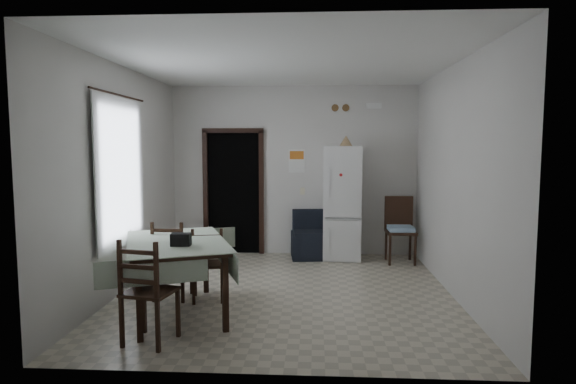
% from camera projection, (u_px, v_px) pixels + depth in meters
% --- Properties ---
extents(ground, '(4.50, 4.50, 0.00)m').
position_uv_depth(ground, '(286.00, 292.00, 6.20)').
color(ground, '#B4AA93').
rests_on(ground, ground).
extents(ceiling, '(4.20, 4.50, 0.02)m').
position_uv_depth(ceiling, '(286.00, 63.00, 5.92)').
color(ceiling, white).
rests_on(ceiling, ground).
extents(wall_back, '(4.20, 0.02, 2.90)m').
position_uv_depth(wall_back, '(294.00, 171.00, 8.30)').
color(wall_back, silver).
rests_on(wall_back, ground).
extents(wall_front, '(4.20, 0.02, 2.90)m').
position_uv_depth(wall_front, '(268.00, 200.00, 3.83)').
color(wall_front, silver).
rests_on(wall_front, ground).
extents(wall_left, '(0.02, 4.50, 2.90)m').
position_uv_depth(wall_left, '(123.00, 179.00, 6.18)').
color(wall_left, silver).
rests_on(wall_left, ground).
extents(wall_right, '(0.02, 4.50, 2.90)m').
position_uv_depth(wall_right, '(455.00, 181.00, 5.94)').
color(wall_right, silver).
rests_on(wall_right, ground).
extents(doorway, '(1.06, 0.52, 2.22)m').
position_uv_depth(doorway, '(236.00, 192.00, 8.60)').
color(doorway, black).
rests_on(doorway, ground).
extents(window_recess, '(0.10, 1.20, 1.60)m').
position_uv_depth(window_recess, '(112.00, 172.00, 5.98)').
color(window_recess, silver).
rests_on(window_recess, ground).
extents(curtain, '(0.02, 1.45, 1.85)m').
position_uv_depth(curtain, '(121.00, 173.00, 5.97)').
color(curtain, silver).
rests_on(curtain, ground).
extents(curtain_rod, '(0.02, 1.60, 0.02)m').
position_uv_depth(curtain_rod, '(119.00, 95.00, 5.88)').
color(curtain_rod, black).
rests_on(curtain_rod, ground).
extents(calendar, '(0.28, 0.02, 0.40)m').
position_uv_depth(calendar, '(297.00, 161.00, 8.27)').
color(calendar, white).
rests_on(calendar, ground).
extents(calendar_image, '(0.24, 0.01, 0.14)m').
position_uv_depth(calendar_image, '(297.00, 155.00, 8.25)').
color(calendar_image, orange).
rests_on(calendar_image, ground).
extents(light_switch, '(0.08, 0.02, 0.12)m').
position_uv_depth(light_switch, '(302.00, 191.00, 8.31)').
color(light_switch, beige).
rests_on(light_switch, ground).
extents(vent_left, '(0.12, 0.03, 0.12)m').
position_uv_depth(vent_left, '(335.00, 108.00, 8.14)').
color(vent_left, brown).
rests_on(vent_left, ground).
extents(vent_right, '(0.12, 0.03, 0.12)m').
position_uv_depth(vent_right, '(346.00, 108.00, 8.13)').
color(vent_right, brown).
rests_on(vent_right, ground).
extents(emergency_light, '(0.25, 0.07, 0.09)m').
position_uv_depth(emergency_light, '(374.00, 106.00, 8.08)').
color(emergency_light, white).
rests_on(emergency_light, ground).
extents(fridge, '(0.65, 0.65, 1.88)m').
position_uv_depth(fridge, '(343.00, 203.00, 7.98)').
color(fridge, silver).
rests_on(fridge, ground).
extents(tan_cone, '(0.23, 0.23, 0.17)m').
position_uv_depth(tan_cone, '(346.00, 141.00, 7.82)').
color(tan_cone, tan).
rests_on(tan_cone, fridge).
extents(navy_seat, '(0.72, 0.70, 0.79)m').
position_uv_depth(navy_seat, '(311.00, 235.00, 8.06)').
color(navy_seat, black).
rests_on(navy_seat, ground).
extents(corner_chair, '(0.46, 0.46, 1.06)m').
position_uv_depth(corner_chair, '(401.00, 230.00, 7.71)').
color(corner_chair, black).
rests_on(corner_chair, ground).
extents(dining_table, '(1.55, 1.86, 0.83)m').
position_uv_depth(dining_table, '(177.00, 277.00, 5.37)').
color(dining_table, '#97A68E').
rests_on(dining_table, ground).
extents(black_bag, '(0.21, 0.13, 0.13)m').
position_uv_depth(black_bag, '(181.00, 239.00, 5.07)').
color(black_bag, black).
rests_on(black_bag, dining_table).
extents(dining_chair_far_left, '(0.44, 0.44, 0.98)m').
position_uv_depth(dining_chair_far_left, '(173.00, 259.00, 5.92)').
color(dining_chair_far_left, black).
rests_on(dining_chair_far_left, ground).
extents(dining_chair_far_right, '(0.46, 0.46, 0.91)m').
position_uv_depth(dining_chair_far_right, '(208.00, 263.00, 5.86)').
color(dining_chair_far_right, black).
rests_on(dining_chair_far_right, ground).
extents(dining_chair_near_head, '(0.52, 0.52, 1.03)m').
position_uv_depth(dining_chair_near_head, '(150.00, 290.00, 4.57)').
color(dining_chair_near_head, black).
rests_on(dining_chair_near_head, ground).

